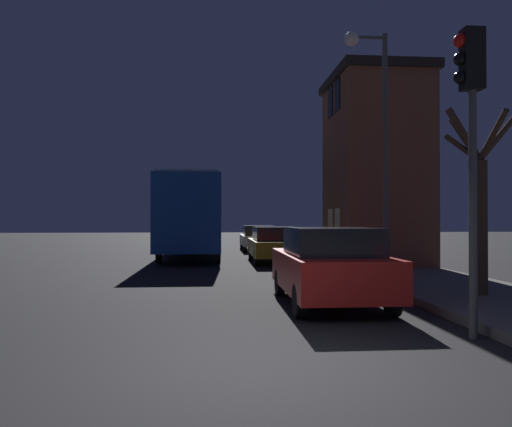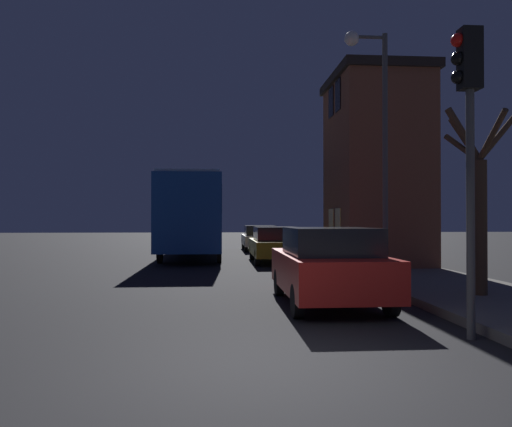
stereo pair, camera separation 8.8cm
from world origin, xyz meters
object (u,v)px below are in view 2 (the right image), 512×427
Objects in this scene: traffic_light at (468,116)px; car_near_lane at (329,265)px; streetlamp at (374,116)px; car_mid_lane at (276,244)px; car_far_lane at (260,237)px; bus at (194,211)px; bare_tree at (479,202)px.

traffic_light reaches higher than car_near_lane.
streetlamp is 5.14m from car_near_lane.
car_mid_lane is at bearing 105.03° from streetlamp.
car_far_lane is (0.07, 17.52, -0.07)m from car_near_lane.
bus is 14.01m from car_near_lane.
bare_tree is 10.41m from car_mid_lane.
bare_tree is at bearing -79.75° from car_far_lane.
traffic_light is at bearing -84.12° from car_mid_lane.
car_near_lane is 9.91m from car_mid_lane.
streetlamp is at bearing 113.91° from bare_tree.
bus reaches higher than car_far_lane.
traffic_light is 13.20m from car_mid_lane.
car_mid_lane is at bearing 95.88° from traffic_light.
bare_tree reaches higher than car_near_lane.
car_far_lane is at bearing 89.78° from car_near_lane.
traffic_light is (-0.53, -5.99, -1.27)m from streetlamp.
streetlamp is 8.07m from car_mid_lane.
car_mid_lane is (0.07, 9.91, -0.05)m from car_near_lane.
bare_tree reaches higher than bus.
car_mid_lane reaches higher than car_far_lane.
bus is 2.73× the size of car_near_lane.
bus is at bearing 103.92° from car_near_lane.
bare_tree is at bearing -63.96° from bus.
bus is at bearing 133.33° from car_mid_lane.
streetlamp reaches higher than car_near_lane.
car_far_lane is (-3.15, 17.44, -1.37)m from bare_tree.
traffic_light is at bearing -86.29° from car_far_lane.
traffic_light is 17.23m from bus.
traffic_light reaches higher than bare_tree.
traffic_light is 1.07× the size of bare_tree.
bare_tree is (1.30, -2.93, -2.41)m from streetlamp.
car_near_lane is (3.36, -13.54, -1.32)m from bus.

